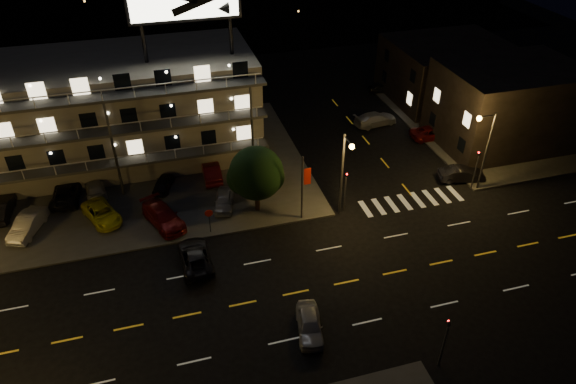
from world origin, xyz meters
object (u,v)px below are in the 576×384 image
object	(u,v)px
side_car_0	(462,174)
road_car_east	(309,324)
road_car_west	(195,257)
lot_car_7	(95,187)
lot_car_4	(224,200)
tree	(256,175)
lot_car_2	(102,213)

from	to	relation	value
side_car_0	road_car_east	distance (m)	24.13
road_car_east	road_car_west	xyz separation A→B (m)	(-6.56, 8.85, 0.01)
road_car_west	lot_car_7	bearing A→B (deg)	-58.95
lot_car_4	side_car_0	bearing A→B (deg)	9.81
tree	road_car_west	world-z (taller)	tree
lot_car_4	side_car_0	xyz separation A→B (m)	(23.00, -1.89, -0.08)
lot_car_2	road_car_east	bearing A→B (deg)	-74.22
tree	road_car_east	distance (m)	14.67
lot_car_4	lot_car_2	bearing A→B (deg)	-170.63
side_car_0	road_car_east	xyz separation A→B (m)	(-19.88, -13.68, -0.04)
lot_car_7	side_car_0	size ratio (longest dim) A/B	0.98
tree	side_car_0	distance (m)	20.47
lot_car_4	lot_car_7	size ratio (longest dim) A/B	0.89
lot_car_4	side_car_0	world-z (taller)	lot_car_4
lot_car_4	tree	bearing A→B (deg)	-9.49
tree	road_car_east	size ratio (longest dim) A/B	1.53
lot_car_7	road_car_east	size ratio (longest dim) A/B	1.08
lot_car_2	road_car_west	distance (m)	10.46
lot_car_2	lot_car_4	distance (m)	10.60
lot_car_4	road_car_east	xyz separation A→B (m)	(3.12, -15.56, -0.12)
lot_car_2	road_car_east	size ratio (longest dim) A/B	1.17
tree	side_car_0	bearing A→B (deg)	-1.84
road_car_east	side_car_0	bearing A→B (deg)	45.52
lot_car_2	road_car_west	bearing A→B (deg)	-70.97
lot_car_4	road_car_east	distance (m)	15.87
side_car_0	road_car_west	bearing A→B (deg)	112.65
lot_car_7	road_car_west	world-z (taller)	lot_car_7
lot_car_2	lot_car_7	bearing A→B (deg)	74.80
tree	lot_car_2	bearing A→B (deg)	170.70
tree	lot_car_7	size ratio (longest dim) A/B	1.42
road_car_west	side_car_0	bearing A→B (deg)	-171.54
tree	road_car_west	distance (m)	8.86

